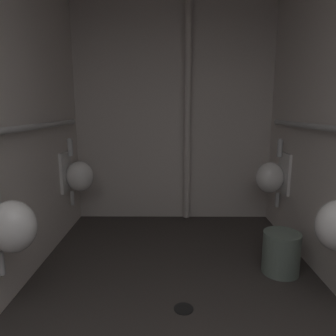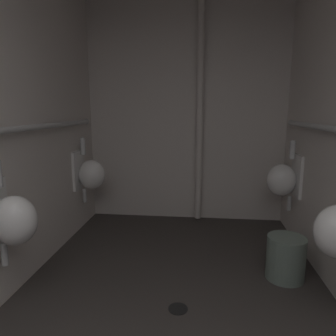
# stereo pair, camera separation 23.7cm
# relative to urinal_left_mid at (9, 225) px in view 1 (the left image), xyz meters

# --- Properties ---
(floor) EXTENTS (2.55, 4.09, 0.08)m
(floor) POSITION_rel_urinal_left_mid_xyz_m (1.07, 0.02, -0.71)
(floor) COLOR #383330
(floor) RESTS_ON ground
(wall_back) EXTENTS (2.55, 0.06, 2.74)m
(wall_back) POSITION_rel_urinal_left_mid_xyz_m (1.07, 2.03, 0.70)
(wall_back) COLOR silver
(wall_back) RESTS_ON ground
(urinal_left_mid) EXTENTS (0.32, 0.30, 0.76)m
(urinal_left_mid) POSITION_rel_urinal_left_mid_xyz_m (0.00, 0.00, 0.00)
(urinal_left_mid) COLOR white
(urinal_left_far) EXTENTS (0.32, 0.30, 0.76)m
(urinal_left_far) POSITION_rel_urinal_left_mid_xyz_m (0.00, 1.49, 0.00)
(urinal_left_far) COLOR white
(urinal_right_far) EXTENTS (0.32, 0.30, 0.76)m
(urinal_right_far) POSITION_rel_urinal_left_mid_xyz_m (2.13, 1.43, 0.00)
(urinal_right_far) COLOR white
(standpipe_back_wall) EXTENTS (0.08, 0.08, 2.69)m
(standpipe_back_wall) POSITION_rel_urinal_left_mid_xyz_m (1.23, 1.92, 0.70)
(standpipe_back_wall) COLOR silver
(standpipe_back_wall) RESTS_ON ground
(floor_drain) EXTENTS (0.14, 0.14, 0.01)m
(floor_drain) POSITION_rel_urinal_left_mid_xyz_m (1.12, 0.11, -0.66)
(floor_drain) COLOR black
(floor_drain) RESTS_ON ground
(waste_bin) EXTENTS (0.31, 0.31, 0.36)m
(waste_bin) POSITION_rel_urinal_left_mid_xyz_m (1.97, 0.61, -0.49)
(waste_bin) COLOR slate
(waste_bin) RESTS_ON ground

